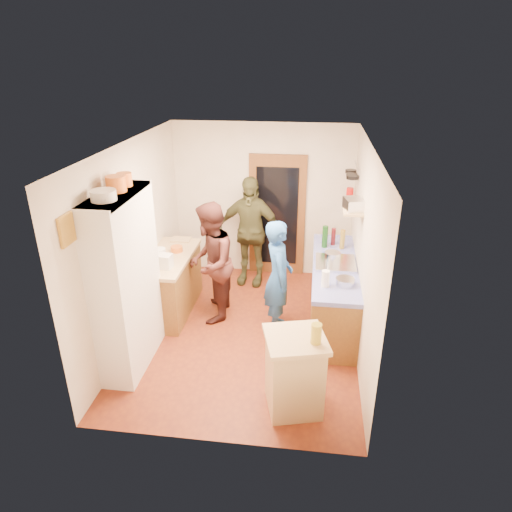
% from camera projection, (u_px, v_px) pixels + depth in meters
% --- Properties ---
extents(floor, '(3.00, 4.00, 0.02)m').
position_uv_depth(floor, '(246.00, 332.00, 6.43)').
color(floor, maroon).
rests_on(floor, ground).
extents(ceiling, '(3.00, 4.00, 0.02)m').
position_uv_depth(ceiling, '(244.00, 144.00, 5.35)').
color(ceiling, silver).
rests_on(ceiling, ground).
extents(wall_back, '(3.00, 0.02, 2.60)m').
position_uv_depth(wall_back, '(263.00, 201.00, 7.71)').
color(wall_back, beige).
rests_on(wall_back, ground).
extents(wall_front, '(3.00, 0.02, 2.60)m').
position_uv_depth(wall_front, '(211.00, 334.00, 4.07)').
color(wall_front, beige).
rests_on(wall_front, ground).
extents(wall_left, '(0.02, 4.00, 2.60)m').
position_uv_depth(wall_left, '(133.00, 241.00, 6.07)').
color(wall_left, beige).
rests_on(wall_left, ground).
extents(wall_right, '(0.02, 4.00, 2.60)m').
position_uv_depth(wall_right, '(364.00, 253.00, 5.71)').
color(wall_right, beige).
rests_on(wall_right, ground).
extents(door_frame, '(0.95, 0.06, 2.10)m').
position_uv_depth(door_frame, '(277.00, 216.00, 7.75)').
color(door_frame, brown).
rests_on(door_frame, ground).
extents(door_glass, '(0.70, 0.02, 1.70)m').
position_uv_depth(door_glass, '(277.00, 217.00, 7.71)').
color(door_glass, black).
rests_on(door_glass, door_frame).
extents(hutch_body, '(0.40, 1.20, 2.20)m').
position_uv_depth(hutch_body, '(126.00, 283.00, 5.40)').
color(hutch_body, white).
rests_on(hutch_body, ground).
extents(hutch_top_shelf, '(0.40, 1.14, 0.04)m').
position_uv_depth(hutch_top_shelf, '(115.00, 195.00, 4.96)').
color(hutch_top_shelf, white).
rests_on(hutch_top_shelf, hutch_body).
extents(plate_stack, '(0.26, 0.26, 0.11)m').
position_uv_depth(plate_stack, '(103.00, 195.00, 4.69)').
color(plate_stack, white).
rests_on(plate_stack, hutch_top_shelf).
extents(orange_pot_a, '(0.22, 0.22, 0.18)m').
position_uv_depth(orange_pot_a, '(116.00, 184.00, 4.97)').
color(orange_pot_a, orange).
rests_on(orange_pot_a, hutch_top_shelf).
extents(orange_pot_b, '(0.17, 0.17, 0.15)m').
position_uv_depth(orange_pot_b, '(124.00, 179.00, 5.18)').
color(orange_pot_b, orange).
rests_on(orange_pot_b, hutch_top_shelf).
extents(left_counter_base, '(0.60, 1.40, 0.85)m').
position_uv_depth(left_counter_base, '(171.00, 285.00, 6.80)').
color(left_counter_base, brown).
rests_on(left_counter_base, ground).
extents(left_counter_top, '(0.64, 1.44, 0.05)m').
position_uv_depth(left_counter_top, '(168.00, 258.00, 6.61)').
color(left_counter_top, tan).
rests_on(left_counter_top, left_counter_base).
extents(toaster, '(0.27, 0.20, 0.19)m').
position_uv_depth(toaster, '(163.00, 261.00, 6.21)').
color(toaster, white).
rests_on(toaster, left_counter_top).
extents(kettle, '(0.18, 0.18, 0.20)m').
position_uv_depth(kettle, '(160.00, 255.00, 6.39)').
color(kettle, white).
rests_on(kettle, left_counter_top).
extents(orange_bowl, '(0.21, 0.21, 0.08)m').
position_uv_depth(orange_bowl, '(177.00, 249.00, 6.74)').
color(orange_bowl, orange).
rests_on(orange_bowl, left_counter_top).
extents(chopping_board, '(0.31, 0.23, 0.02)m').
position_uv_depth(chopping_board, '(181.00, 239.00, 7.15)').
color(chopping_board, tan).
rests_on(chopping_board, left_counter_top).
extents(right_counter_base, '(0.60, 2.20, 0.84)m').
position_uv_depth(right_counter_base, '(333.00, 294.00, 6.56)').
color(right_counter_base, brown).
rests_on(right_counter_base, ground).
extents(right_counter_top, '(0.62, 2.22, 0.06)m').
position_uv_depth(right_counter_top, '(335.00, 266.00, 6.38)').
color(right_counter_top, '#020CA8').
rests_on(right_counter_top, right_counter_base).
extents(hob, '(0.55, 0.58, 0.04)m').
position_uv_depth(hob, '(335.00, 263.00, 6.34)').
color(hob, silver).
rests_on(hob, right_counter_top).
extents(pot_on_hob, '(0.22, 0.22, 0.14)m').
position_uv_depth(pot_on_hob, '(332.00, 257.00, 6.30)').
color(pot_on_hob, silver).
rests_on(pot_on_hob, hob).
extents(bottle_a, '(0.11, 0.11, 0.34)m').
position_uv_depth(bottle_a, '(325.00, 237.00, 6.84)').
color(bottle_a, '#143F14').
rests_on(bottle_a, right_counter_top).
extents(bottle_b, '(0.08, 0.08, 0.27)m').
position_uv_depth(bottle_b, '(333.00, 237.00, 6.94)').
color(bottle_b, '#591419').
rests_on(bottle_b, right_counter_top).
extents(bottle_c, '(0.09, 0.09, 0.29)m').
position_uv_depth(bottle_c, '(342.00, 239.00, 6.80)').
color(bottle_c, olive).
rests_on(bottle_c, right_counter_top).
extents(paper_towel, '(0.11, 0.11, 0.22)m').
position_uv_depth(paper_towel, '(325.00, 279.00, 5.71)').
color(paper_towel, white).
rests_on(paper_towel, right_counter_top).
extents(mixing_bowl, '(0.30, 0.30, 0.09)m').
position_uv_depth(mixing_bowl, '(345.00, 282.00, 5.77)').
color(mixing_bowl, silver).
rests_on(mixing_bowl, right_counter_top).
extents(island_base, '(0.67, 0.67, 0.86)m').
position_uv_depth(island_base, '(294.00, 375.00, 4.90)').
color(island_base, tan).
rests_on(island_base, ground).
extents(island_top, '(0.76, 0.76, 0.05)m').
position_uv_depth(island_top, '(296.00, 339.00, 4.72)').
color(island_top, tan).
rests_on(island_top, island_base).
extents(cutting_board, '(0.41, 0.36, 0.02)m').
position_uv_depth(cutting_board, '(290.00, 336.00, 4.75)').
color(cutting_board, white).
rests_on(cutting_board, island_top).
extents(oil_jar, '(0.13, 0.13, 0.22)m').
position_uv_depth(oil_jar, '(316.00, 334.00, 4.57)').
color(oil_jar, '#AD9E2D').
rests_on(oil_jar, island_top).
extents(pan_rail, '(0.02, 0.65, 0.02)m').
position_uv_depth(pan_rail, '(357.00, 166.00, 6.79)').
color(pan_rail, silver).
rests_on(pan_rail, wall_right).
extents(pan_hang_a, '(0.18, 0.18, 0.05)m').
position_uv_depth(pan_hang_a, '(352.00, 177.00, 6.69)').
color(pan_hang_a, black).
rests_on(pan_hang_a, pan_rail).
extents(pan_hang_b, '(0.16, 0.16, 0.05)m').
position_uv_depth(pan_hang_b, '(351.00, 175.00, 6.88)').
color(pan_hang_b, black).
rests_on(pan_hang_b, pan_rail).
extents(pan_hang_c, '(0.17, 0.17, 0.05)m').
position_uv_depth(pan_hang_c, '(351.00, 171.00, 7.06)').
color(pan_hang_c, black).
rests_on(pan_hang_c, pan_rail).
extents(wall_shelf, '(0.26, 0.42, 0.03)m').
position_uv_depth(wall_shelf, '(353.00, 211.00, 5.97)').
color(wall_shelf, tan).
rests_on(wall_shelf, wall_right).
extents(radio, '(0.28, 0.34, 0.15)m').
position_uv_depth(radio, '(354.00, 204.00, 5.94)').
color(radio, silver).
rests_on(radio, wall_shelf).
extents(ext_bracket, '(0.06, 0.10, 0.04)m').
position_uv_depth(ext_bracket, '(353.00, 201.00, 7.19)').
color(ext_bracket, black).
rests_on(ext_bracket, wall_right).
extents(fire_extinguisher, '(0.11, 0.11, 0.32)m').
position_uv_depth(fire_extinguisher, '(349.00, 198.00, 7.18)').
color(fire_extinguisher, red).
rests_on(fire_extinguisher, wall_right).
extents(picture_frame, '(0.03, 0.25, 0.30)m').
position_uv_depth(picture_frame, '(67.00, 230.00, 4.36)').
color(picture_frame, gold).
rests_on(picture_frame, wall_left).
extents(person_hob, '(0.49, 0.65, 1.61)m').
position_uv_depth(person_hob, '(281.00, 278.00, 6.18)').
color(person_hob, '#24549F').
rests_on(person_hob, ground).
extents(person_left, '(0.71, 0.89, 1.75)m').
position_uv_depth(person_left, '(213.00, 262.00, 6.47)').
color(person_left, '#411E1A').
rests_on(person_left, ground).
extents(person_back, '(1.13, 0.59, 1.84)m').
position_uv_depth(person_back, '(250.00, 232.00, 7.45)').
color(person_back, '#3F4023').
rests_on(person_back, ground).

